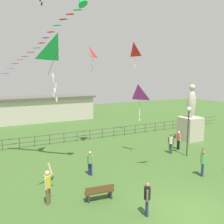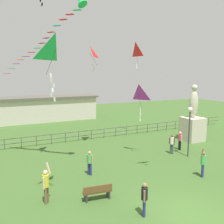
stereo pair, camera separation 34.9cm
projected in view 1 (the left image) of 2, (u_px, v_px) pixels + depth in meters
name	position (u px, v px, depth m)	size (l,w,h in m)	color
ground_plane	(191.00, 215.00, 10.79)	(80.00, 80.00, 0.00)	#3D6028
statue_monument	(190.00, 123.00, 22.98)	(1.85, 1.85, 5.45)	beige
lamppost	(189.00, 120.00, 18.17)	(0.36, 0.36, 3.94)	#38383D
park_bench	(99.00, 192.00, 11.99)	(1.54, 0.59, 0.85)	brown
person_0	(90.00, 162.00, 14.93)	(0.33, 0.39, 1.59)	navy
person_1	(179.00, 139.00, 20.12)	(0.30, 0.48, 1.60)	black
person_2	(147.00, 197.00, 10.62)	(0.31, 0.42, 1.60)	navy
person_4	(48.00, 184.00, 11.56)	(0.48, 0.47, 2.05)	brown
person_5	(171.00, 142.00, 19.11)	(0.30, 0.44, 1.62)	#3F4C47
person_6	(203.00, 161.00, 14.81)	(0.50, 0.35, 1.94)	navy
kite_0	(138.00, 94.00, 17.80)	(1.07, 1.25, 2.84)	#B22DB2
kite_1	(89.00, 53.00, 19.56)	(1.19, 1.27, 2.06)	red
kite_3	(133.00, 50.00, 23.95)	(0.70, 1.25, 2.65)	red
kite_5	(58.00, 50.00, 10.27)	(1.28, 1.20, 2.96)	#1EB759
streamer_kite	(71.00, 10.00, 14.07)	(4.88, 5.91, 4.61)	#1EB759
waterfront_railing	(83.00, 134.00, 22.96)	(36.02, 0.06, 0.95)	#4C4742
pavilion_building	(42.00, 108.00, 32.65)	(14.38, 4.40, 3.40)	beige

